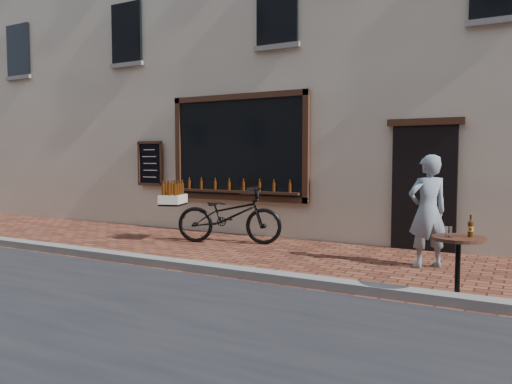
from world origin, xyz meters
The scene contains 6 objects.
ground centered at (0.00, 0.00, 0.00)m, with size 90.00×90.00×0.00m, color #4D2519.
kerb centered at (0.00, 0.20, 0.06)m, with size 90.00×0.25×0.12m, color slate.
shop_building centered at (0.00, 6.50, 5.00)m, with size 28.00×6.20×10.00m.
cargo_bicycle centered at (-1.52, 2.40, 0.54)m, with size 2.42×1.37×1.14m.
bistro_table centered at (2.85, 0.35, 0.54)m, with size 0.58×0.58×1.00m.
pedestrian centered at (2.21, 2.06, 0.84)m, with size 0.61×0.40×1.68m, color gray.
Camera 1 is at (3.54, -5.63, 1.65)m, focal length 35.00 mm.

